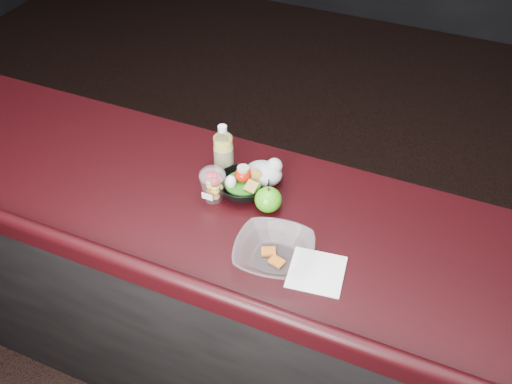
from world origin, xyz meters
TOP-DOWN VIEW (x-y plane):
  - room_shell at (0.00, 0.00)m, footprint 8.00×8.00m
  - counter at (0.00, 0.30)m, footprint 4.06×0.71m
  - lemonade_bottle at (-0.09, 0.44)m, footprint 0.07×0.07m
  - fruit_cup at (-0.06, 0.32)m, footprint 0.09×0.09m
  - green_apple at (0.12, 0.34)m, footprint 0.09×0.09m
  - plastic_bag at (0.06, 0.46)m, footprint 0.13×0.11m
  - snack_bowl at (0.01, 0.38)m, footprint 0.19×0.19m
  - takeout_bowl at (0.22, 0.15)m, footprint 0.27×0.27m
  - paper_napkin at (0.36, 0.15)m, footprint 0.18×0.18m

SIDE VIEW (x-z plane):
  - counter at x=0.00m, z-range 0.00..1.02m
  - paper_napkin at x=0.36m, z-range 1.02..1.02m
  - takeout_bowl at x=0.22m, z-range 1.02..1.08m
  - snack_bowl at x=0.01m, z-range 1.00..1.10m
  - green_apple at x=0.12m, z-range 1.01..1.11m
  - plastic_bag at x=0.06m, z-range 1.01..1.11m
  - fruit_cup at x=-0.06m, z-range 1.02..1.15m
  - lemonade_bottle at x=-0.09m, z-range 1.00..1.21m
  - room_shell at x=0.00m, z-range -2.17..5.83m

